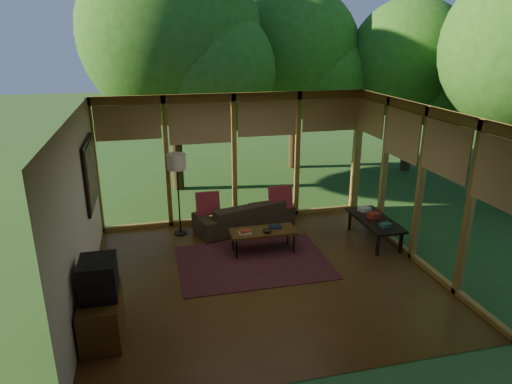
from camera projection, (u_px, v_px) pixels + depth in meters
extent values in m
plane|color=#583717|center=(264.00, 275.00, 7.60)|extent=(5.50, 5.50, 0.00)
plane|color=silver|center=(265.00, 112.00, 6.72)|extent=(5.50, 5.50, 0.00)
cube|color=silver|center=(79.00, 213.00, 6.56)|extent=(0.04, 5.00, 2.70)
cube|color=silver|center=(322.00, 275.00, 4.86)|extent=(5.50, 0.04, 2.70)
cube|color=olive|center=(234.00, 159.00, 9.46)|extent=(5.50, 0.12, 2.70)
cube|color=olive|center=(420.00, 186.00, 7.76)|extent=(0.12, 5.00, 2.70)
plane|color=#2E5921|center=(421.00, 145.00, 16.72)|extent=(40.00, 40.00, 0.00)
cylinder|color=#3D2D16|center=(173.00, 93.00, 11.16)|extent=(0.28, 0.28, 4.91)
sphere|color=#1D5012|center=(170.00, 34.00, 10.72)|extent=(4.28, 4.28, 4.28)
cylinder|color=#3D2D16|center=(294.00, 95.00, 13.27)|extent=(0.28, 0.28, 4.27)
sphere|color=#1D5012|center=(295.00, 53.00, 12.89)|extent=(3.64, 3.64, 3.64)
cylinder|color=#3D2D16|center=(405.00, 102.00, 12.88)|extent=(0.28, 0.28, 4.02)
sphere|color=#1D5012|center=(409.00, 61.00, 12.51)|extent=(3.33, 3.33, 3.33)
cube|color=maroon|center=(253.00, 262.00, 8.01)|extent=(2.60, 1.84, 0.01)
imported|color=#3D2F1E|center=(244.00, 215.00, 9.36)|extent=(2.15, 1.29, 0.59)
cube|color=maroon|center=(208.00, 204.00, 9.05)|extent=(0.46, 0.25, 0.48)
cube|color=maroon|center=(280.00, 198.00, 9.38)|extent=(0.47, 0.25, 0.49)
cube|color=beige|center=(245.00, 233.00, 8.14)|extent=(0.22, 0.17, 0.03)
cube|color=maroon|center=(245.00, 231.00, 8.13)|extent=(0.20, 0.17, 0.03)
cube|color=black|center=(275.00, 227.00, 8.39)|extent=(0.24, 0.19, 0.03)
ellipsoid|color=black|center=(267.00, 231.00, 8.18)|extent=(0.16, 0.16, 0.07)
cube|color=#553717|center=(102.00, 315.00, 5.98)|extent=(0.50, 1.00, 0.60)
cube|color=black|center=(99.00, 278.00, 5.80)|extent=(0.45, 0.55, 0.50)
cube|color=#31564C|center=(385.00, 225.00, 8.34)|extent=(0.22, 0.17, 0.07)
cube|color=maroon|center=(374.00, 215.00, 8.75)|extent=(0.26, 0.21, 0.10)
cube|color=beige|center=(364.00, 209.00, 9.12)|extent=(0.29, 0.25, 0.07)
cylinder|color=black|center=(181.00, 233.00, 9.17)|extent=(0.26, 0.26, 0.03)
cylinder|color=black|center=(179.00, 197.00, 8.92)|extent=(0.03, 0.03, 1.52)
cylinder|color=beige|center=(177.00, 162.00, 8.69)|extent=(0.36, 0.36, 0.30)
cube|color=#553717|center=(263.00, 232.00, 8.28)|extent=(1.20, 0.50, 0.05)
cylinder|color=black|center=(237.00, 250.00, 8.07)|extent=(0.03, 0.03, 0.38)
cylinder|color=black|center=(294.00, 244.00, 8.30)|extent=(0.03, 0.03, 0.38)
cylinder|color=black|center=(233.00, 241.00, 8.40)|extent=(0.03, 0.03, 0.38)
cylinder|color=black|center=(288.00, 236.00, 8.63)|extent=(0.03, 0.03, 0.38)
cube|color=black|center=(375.00, 220.00, 8.72)|extent=(0.60, 1.40, 0.05)
cube|color=black|center=(378.00, 245.00, 8.20)|extent=(0.05, 0.05, 0.40)
cube|color=black|center=(401.00, 243.00, 8.30)|extent=(0.05, 0.05, 0.40)
cube|color=black|center=(350.00, 221.00, 9.30)|extent=(0.05, 0.05, 0.40)
cube|color=black|center=(370.00, 219.00, 9.40)|extent=(0.05, 0.05, 0.40)
cube|color=black|center=(90.00, 173.00, 7.79)|extent=(0.05, 1.35, 1.15)
cube|color=#18576F|center=(92.00, 173.00, 7.79)|extent=(0.02, 1.20, 1.00)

